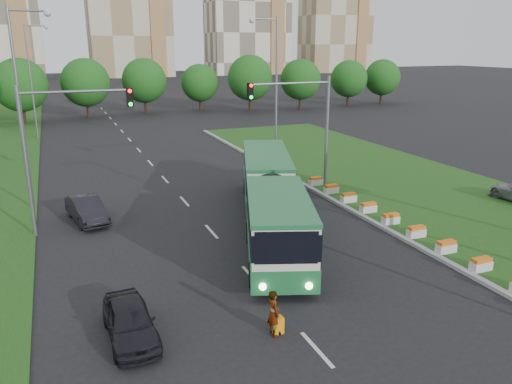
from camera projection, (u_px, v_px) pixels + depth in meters
name	position (u px, v px, depth m)	size (l,w,h in m)	color
ground	(311.00, 266.00, 23.33)	(360.00, 360.00, 0.00)	black
grass_median	(420.00, 190.00, 35.12)	(14.00, 60.00, 0.15)	#1D4915
median_kerb	(335.00, 201.00, 32.60)	(0.30, 60.00, 0.18)	#9A9A9A
lane_markings	(160.00, 173.00, 40.01)	(0.20, 100.00, 0.01)	beige
flower_planters	(403.00, 225.00, 27.32)	(1.10, 20.30, 0.60)	silver
traffic_mast_median	(306.00, 118.00, 32.42)	(5.76, 0.32, 8.00)	slate
traffic_mast_left	(57.00, 136.00, 26.05)	(5.76, 0.32, 8.00)	slate
street_lamps	(189.00, 114.00, 29.43)	(36.00, 60.00, 12.00)	slate
tree_line	(197.00, 82.00, 74.51)	(120.00, 8.00, 9.00)	#185516
apartment_tower_east	(247.00, 3.00, 169.75)	(27.00, 15.00, 47.00)	beige
midrise_east	(336.00, 16.00, 183.40)	(24.00, 14.00, 40.00)	#C1B99B
articulated_bus	(266.00, 197.00, 27.79)	(2.77, 17.76, 2.92)	beige
car_left_near	(130.00, 321.00, 17.40)	(1.60, 3.97, 1.35)	black
car_left_far	(87.00, 209.00, 29.00)	(1.53, 4.39, 1.45)	black
pedestrian	(273.00, 313.00, 17.56)	(0.63, 0.41, 1.72)	gray
shopping_trolley	(278.00, 325.00, 17.81)	(0.37, 0.39, 0.63)	orange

